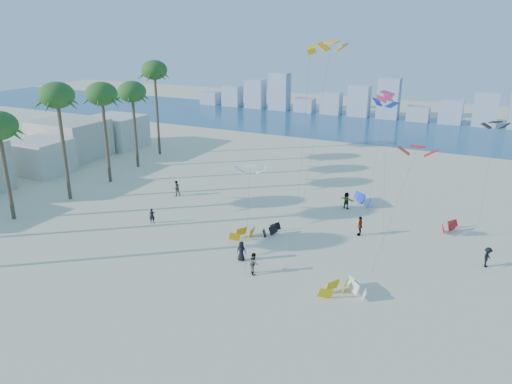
% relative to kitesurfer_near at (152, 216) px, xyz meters
% --- Properties ---
extents(ground, '(220.00, 220.00, 0.00)m').
position_rel_kitesurfer_near_xyz_m(ground, '(7.90, -14.39, -0.77)').
color(ground, beige).
rests_on(ground, ground).
extents(ocean, '(220.00, 220.00, 0.00)m').
position_rel_kitesurfer_near_xyz_m(ocean, '(7.90, 57.61, -0.76)').
color(ocean, navy).
rests_on(ocean, ground).
extents(kitesurfer_near, '(0.67, 0.62, 1.54)m').
position_rel_kitesurfer_near_xyz_m(kitesurfer_near, '(0.00, 0.00, 0.00)').
color(kitesurfer_near, black).
rests_on(kitesurfer_near, ground).
extents(kitesurfer_mid, '(1.08, 1.12, 1.81)m').
position_rel_kitesurfer_near_xyz_m(kitesurfer_mid, '(13.87, -4.84, 0.14)').
color(kitesurfer_mid, gray).
rests_on(kitesurfer_mid, ground).
extents(kitesurfers_far, '(39.01, 16.75, 1.91)m').
position_rel_kitesurfer_near_xyz_m(kitesurfers_far, '(17.46, 6.39, 0.15)').
color(kitesurfers_far, black).
rests_on(kitesurfers_far, ground).
extents(grounded_kites, '(19.78, 22.87, 1.05)m').
position_rel_kitesurfer_near_xyz_m(grounded_kites, '(18.03, 4.23, -0.31)').
color(grounded_kites, '#EFA20C').
rests_on(grounded_kites, ground).
extents(flying_kites, '(28.27, 22.77, 18.00)m').
position_rel_kitesurfer_near_xyz_m(flying_kites, '(18.97, 9.91, 11.80)').
color(flying_kites, white).
rests_on(flying_kites, ground).
extents(palm_row, '(7.15, 44.80, 15.50)m').
position_rel_kitesurfer_near_xyz_m(palm_row, '(-14.01, 1.73, 10.75)').
color(palm_row, brown).
rests_on(palm_row, ground).
extents(beachfront_buildings, '(11.50, 43.00, 6.00)m').
position_rel_kitesurfer_near_xyz_m(beachfront_buildings, '(-25.80, 6.42, 1.90)').
color(beachfront_buildings, beige).
rests_on(beachfront_buildings, ground).
extents(distant_skyline, '(85.00, 3.00, 8.40)m').
position_rel_kitesurfer_near_xyz_m(distant_skyline, '(6.71, 67.61, 2.32)').
color(distant_skyline, '#9EADBF').
rests_on(distant_skyline, ground).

